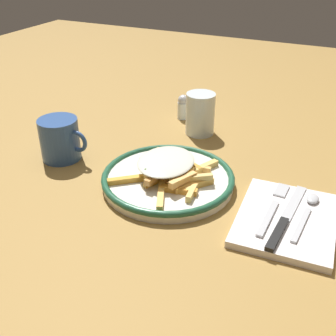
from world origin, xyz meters
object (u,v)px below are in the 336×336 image
(fork, at_px, (273,208))
(knife, at_px, (284,221))
(spoon, at_px, (308,209))
(salt_shaker, at_px, (183,107))
(plate, at_px, (168,179))
(coffee_mug, at_px, (61,139))
(fries_heap, at_px, (170,168))
(water_glass, at_px, (200,114))
(napkin, at_px, (286,220))

(fork, xyz_separation_m, knife, (0.03, -0.03, 0.00))
(spoon, xyz_separation_m, salt_shaker, (-0.38, 0.31, 0.02))
(plate, relative_size, coffee_mug, 2.31)
(knife, bearing_deg, coffee_mug, 174.67)
(fries_heap, xyz_separation_m, spoon, (0.27, 0.01, -0.02))
(knife, bearing_deg, water_glass, 132.37)
(plate, distance_m, fries_heap, 0.03)
(spoon, height_order, salt_shaker, salt_shaker)
(fork, distance_m, water_glass, 0.37)
(plate, distance_m, knife, 0.24)
(plate, distance_m, napkin, 0.24)
(plate, height_order, napkin, plate)
(fries_heap, bearing_deg, napkin, -6.18)
(water_glass, bearing_deg, coffee_mug, -132.36)
(fries_heap, distance_m, knife, 0.24)
(salt_shaker, bearing_deg, spoon, -39.44)
(water_glass, distance_m, salt_shaker, 0.10)
(knife, distance_m, salt_shaker, 0.51)
(plate, bearing_deg, spoon, 2.13)
(salt_shaker, bearing_deg, water_glass, -41.76)
(napkin, bearing_deg, coffee_mug, 176.82)
(knife, distance_m, coffee_mug, 0.51)
(knife, height_order, water_glass, water_glass)
(knife, distance_m, spoon, 0.06)
(spoon, relative_size, salt_shaker, 2.30)
(coffee_mug, bearing_deg, spoon, 0.73)
(water_glass, bearing_deg, salt_shaker, 138.24)
(water_glass, bearing_deg, plate, -82.70)
(napkin, height_order, knife, knife)
(plate, relative_size, water_glass, 2.57)
(plate, height_order, fork, plate)
(fork, height_order, coffee_mug, coffee_mug)
(fork, height_order, water_glass, water_glass)
(fork, distance_m, knife, 0.04)
(fries_heap, distance_m, coffee_mug, 0.27)
(knife, xyz_separation_m, water_glass, (-0.27, 0.30, 0.04))
(water_glass, bearing_deg, fries_heap, -81.59)
(knife, relative_size, spoon, 1.38)
(knife, relative_size, coffee_mug, 1.82)
(napkin, relative_size, salt_shaker, 3.16)
(napkin, distance_m, fork, 0.03)
(fries_heap, relative_size, knife, 0.96)
(spoon, xyz_separation_m, coffee_mug, (-0.53, -0.01, 0.03))
(coffee_mug, distance_m, salt_shaker, 0.35)
(spoon, height_order, coffee_mug, coffee_mug)
(fork, bearing_deg, napkin, -23.79)
(coffee_mug, bearing_deg, salt_shaker, 64.15)
(water_glass, xyz_separation_m, coffee_mug, (-0.23, -0.25, -0.00))
(fries_heap, relative_size, fork, 1.15)
(fries_heap, bearing_deg, knife, -10.71)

